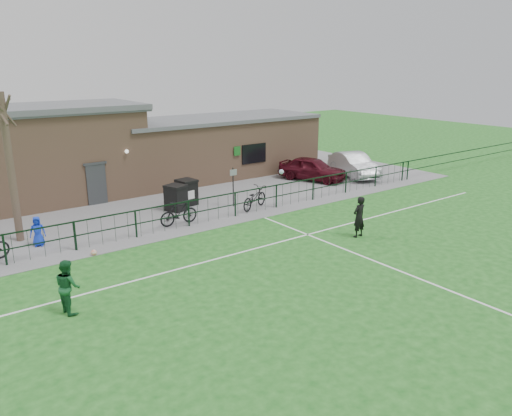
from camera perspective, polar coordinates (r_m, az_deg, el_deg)
ground at (r=17.43m, az=9.94°, el=-7.83°), size 90.00×90.00×0.00m
paving_strip at (r=27.89m, az=-10.47°, el=1.39°), size 34.00×13.00×0.02m
pitch_line_touch at (r=23.09m, az=-4.15°, el=-1.52°), size 28.00×0.10×0.01m
pitch_line_mid at (r=20.16m, az=1.70°, el=-4.18°), size 28.00×0.10×0.01m
pitch_line_perp at (r=18.84m, az=14.18°, el=-6.21°), size 0.10×16.00×0.01m
perimeter_fence at (r=23.08m, az=-4.44°, el=0.01°), size 28.00×0.10×1.20m
bare_tree at (r=22.00m, az=-26.24°, el=3.99°), size 0.30×0.30×6.00m
wheelie_bin_left at (r=25.77m, az=-7.93°, el=1.72°), size 0.93×1.03×1.23m
wheelie_bin_right at (r=24.82m, az=-9.13°, el=1.07°), size 1.05×1.11×1.20m
sign_post at (r=25.14m, az=-2.62°, el=2.40°), size 0.06×0.06×2.00m
car_maroon at (r=31.12m, az=6.45°, el=4.49°), size 3.11×4.56×1.44m
car_silver at (r=32.64m, az=11.09°, el=4.89°), size 3.01×4.79×1.49m
bicycle_d at (r=22.61m, az=-8.83°, el=-0.56°), size 1.84×0.52×1.10m
bicycle_e at (r=24.85m, az=-0.19°, el=1.17°), size 2.20×1.49×1.09m
spectator_child at (r=21.58m, az=-23.69°, el=-2.45°), size 0.68×0.55×1.21m
goalkeeper_kick at (r=21.21m, az=11.48°, el=-0.88°), size 1.73×3.90×2.45m
outfield_player at (r=15.63m, az=-20.70°, el=-8.36°), size 0.70×0.86×1.62m
ball_ground at (r=19.98m, az=-18.04°, el=-4.87°), size 0.23×0.23×0.23m
clubhouse at (r=29.77m, az=-14.81°, el=6.42°), size 24.25×5.40×4.96m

